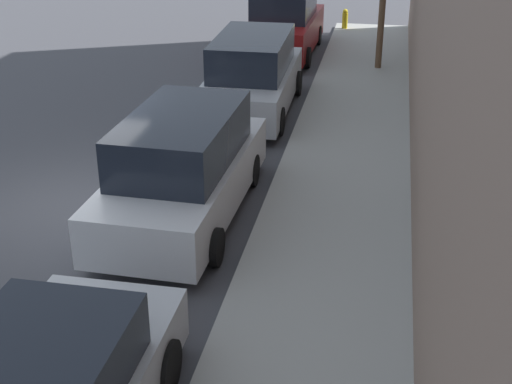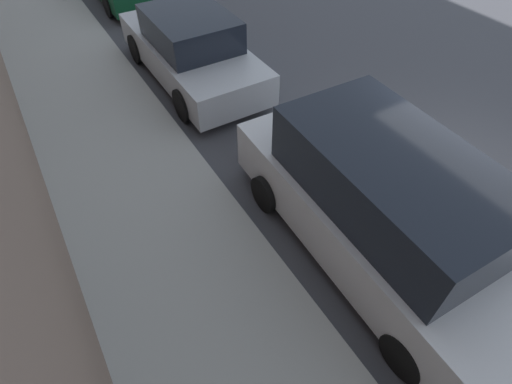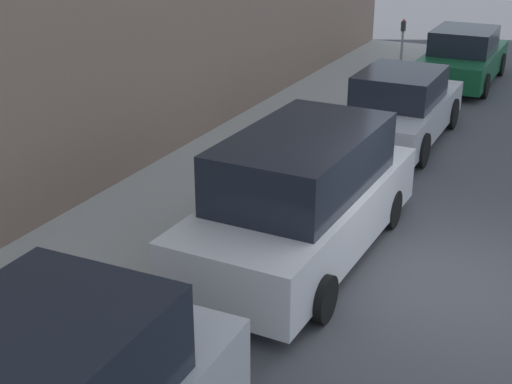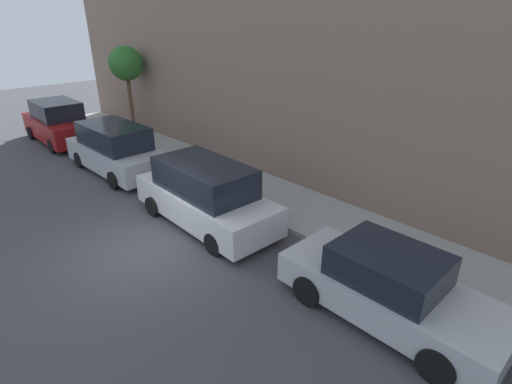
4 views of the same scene
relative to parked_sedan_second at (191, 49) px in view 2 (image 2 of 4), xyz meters
name	(u,v)px [view 2 (image 2 of 4)]	position (x,y,z in m)	size (l,w,h in m)	color
ground_plane	(461,191)	(-2.36, 5.76, -0.72)	(60.00, 60.00, 0.00)	#424247
sidewalk	(213,327)	(2.45, 5.76, -0.65)	(2.61, 32.00, 0.15)	#9E9E99
parked_sedan_second	(191,49)	(0.00, 0.00, 0.00)	(1.92, 4.50, 1.54)	#B7BABF
parked_minivan_third	(383,207)	(-0.18, 5.82, 0.20)	(2.04, 4.95, 1.90)	silver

